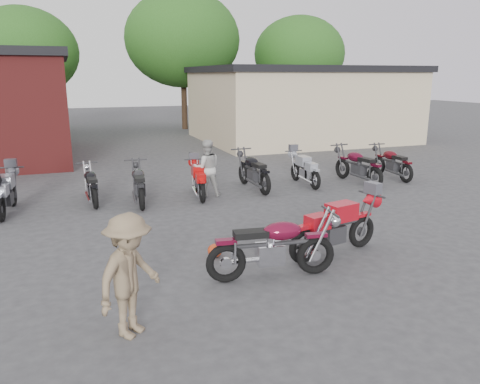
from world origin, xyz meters
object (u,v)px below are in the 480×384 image
object	(u,v)px
row_bike_4	(198,179)
row_bike_8	(392,161)
row_bike_6	(305,168)
sportbike	(336,224)
row_bike_2	(91,183)
row_bike_7	(358,164)
row_bike_5	(253,169)
row_bike_3	(139,182)
row_bike_1	(6,191)
helmet	(215,250)
person_light	(207,168)
person_tan	(130,276)
vintage_motorcycle	(275,243)

from	to	relation	value
row_bike_4	row_bike_8	size ratio (longest dim) A/B	0.92
row_bike_6	row_bike_8	distance (m)	3.19
sportbike	row_bike_2	xyz separation A→B (m)	(-4.14, 5.55, -0.06)
row_bike_2	row_bike_7	distance (m)	8.06
row_bike_5	row_bike_3	bearing A→B (deg)	94.51
row_bike_1	row_bike_3	xyz separation A→B (m)	(3.22, -0.15, 0.01)
helmet	row_bike_1	distance (m)	6.04
row_bike_7	row_bike_8	size ratio (longest dim) A/B	1.08
row_bike_4	row_bike_5	distance (m)	1.82
row_bike_3	row_bike_5	distance (m)	3.47
person_light	row_bike_1	bearing A→B (deg)	7.02
person_tan	row_bike_6	size ratio (longest dim) A/B	0.90
person_light	row_bike_5	xyz separation A→B (m)	(1.53, 0.30, -0.19)
row_bike_4	row_bike_6	distance (m)	3.52
sportbike	row_bike_8	distance (m)	7.57
sportbike	helmet	world-z (taller)	sportbike
person_tan	row_bike_2	xyz separation A→B (m)	(-0.11, 7.10, -0.30)
vintage_motorcycle	row_bike_2	distance (m)	6.65
person_tan	row_bike_8	distance (m)	11.66
sportbike	row_bike_5	size ratio (longest dim) A/B	0.98
row_bike_8	sportbike	bearing A→B (deg)	135.51
person_light	row_bike_7	world-z (taller)	person_light
row_bike_8	vintage_motorcycle	bearing A→B (deg)	131.29
person_tan	row_bike_4	world-z (taller)	person_tan
person_light	row_bike_5	distance (m)	1.57
row_bike_2	row_bike_6	size ratio (longest dim) A/B	1.00
vintage_motorcycle	row_bike_4	xyz separation A→B (m)	(0.25, 5.71, -0.10)
sportbike	helmet	xyz separation A→B (m)	(-2.20, 0.67, -0.47)
person_tan	row_bike_8	world-z (taller)	person_tan
row_bike_4	row_bike_7	world-z (taller)	row_bike_7
row_bike_3	person_tan	bearing A→B (deg)	174.80
row_bike_2	row_bike_6	world-z (taller)	same
row_bike_7	helmet	bearing A→B (deg)	119.81
row_bike_6	sportbike	bearing A→B (deg)	158.93
row_bike_1	row_bike_5	distance (m)	6.67
sportbike	row_bike_8	size ratio (longest dim) A/B	1.05
row_bike_4	row_bike_6	bearing A→B (deg)	-78.30
row_bike_2	row_bike_4	bearing A→B (deg)	-101.58
person_tan	row_bike_1	xyz separation A→B (m)	(-2.13, 6.76, -0.27)
helmet	row_bike_3	bearing A→B (deg)	99.68
helmet	row_bike_6	bearing A→B (deg)	47.16
helmet	row_bike_5	size ratio (longest dim) A/B	0.13
helmet	row_bike_7	size ratio (longest dim) A/B	0.13
row_bike_1	row_bike_6	world-z (taller)	row_bike_1
row_bike_3	person_light	bearing A→B (deg)	-82.93
row_bike_1	row_bike_4	bearing A→B (deg)	-85.61
row_bike_4	row_bike_2	bearing A→B (deg)	88.68
sportbike	row_bike_7	bearing A→B (deg)	39.84
helmet	person_tan	xyz separation A→B (m)	(-1.83, -2.21, 0.71)
row_bike_2	row_bike_4	distance (m)	2.88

